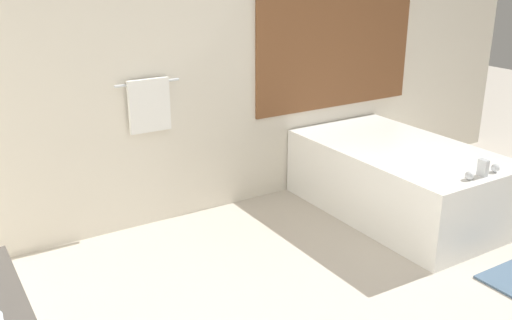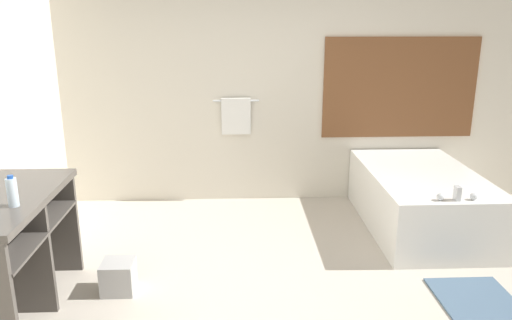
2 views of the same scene
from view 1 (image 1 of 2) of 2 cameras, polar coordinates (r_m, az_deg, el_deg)
wall_back_with_blinds at (r=4.47m, az=-7.02°, el=10.78°), size 7.40×0.13×2.70m
bathtub at (r=4.85m, az=14.10°, el=-1.59°), size 1.03×1.74×0.70m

